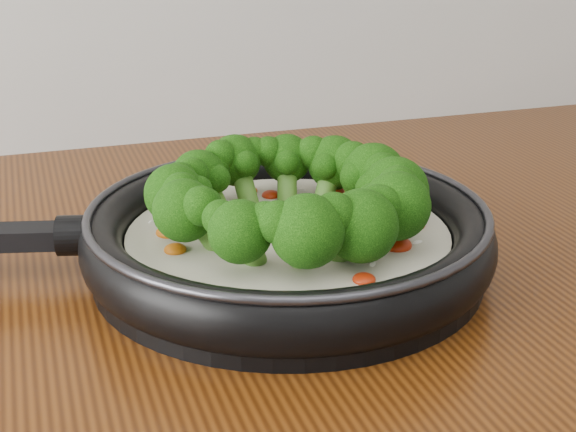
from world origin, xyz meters
name	(u,v)px	position (x,y,z in m)	size (l,w,h in m)	color
skillet	(289,227)	(-0.13, 1.06, 0.94)	(0.57, 0.42, 0.10)	black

